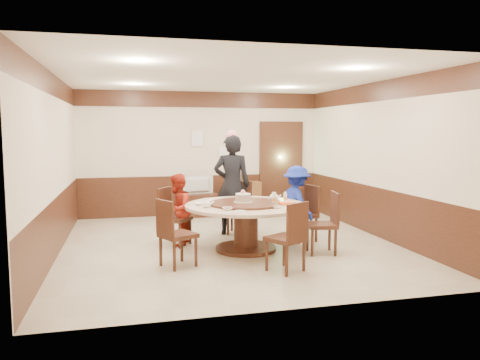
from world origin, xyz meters
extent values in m
plane|color=#C2B59B|center=(0.00, 0.00, 0.00)|extent=(6.00, 6.00, 0.00)
plane|color=white|center=(0.00, 0.00, 2.80)|extent=(6.00, 6.00, 0.00)
cube|color=beige|center=(0.00, 3.00, 1.40)|extent=(5.50, 0.04, 2.80)
cube|color=beige|center=(0.00, -3.00, 1.40)|extent=(5.50, 0.04, 2.80)
cube|color=beige|center=(-2.75, 0.00, 1.40)|extent=(0.04, 6.00, 2.80)
cube|color=beige|center=(2.75, 0.00, 1.40)|extent=(0.04, 6.00, 2.80)
cube|color=#3D1E13|center=(0.00, 0.00, 0.45)|extent=(5.50, 6.00, 0.90)
cube|color=#3D1E13|center=(0.00, 0.00, 2.62)|extent=(5.50, 6.00, 0.35)
cube|color=#3D1E13|center=(1.90, 2.95, 1.05)|extent=(1.05, 0.08, 2.18)
cube|color=#88D29C|center=(1.90, 2.97, 1.05)|extent=(0.88, 0.02, 2.05)
cylinder|color=#3D1E13|center=(0.17, -0.43, 0.03)|extent=(0.98, 0.98, 0.06)
cylinder|color=#3D1E13|center=(0.17, -0.43, 0.35)|extent=(0.39, 0.39, 0.65)
cylinder|color=beige|center=(0.17, -0.43, 0.72)|extent=(1.95, 1.95, 0.05)
cylinder|color=#3D1E13|center=(0.17, -0.43, 0.77)|extent=(1.19, 1.19, 0.03)
cube|color=#3D1E13|center=(1.28, -0.04, 0.45)|extent=(0.53, 0.53, 0.06)
cube|color=#3D1E13|center=(1.49, 0.01, 0.72)|extent=(0.13, 0.42, 0.50)
cube|color=#3D1E13|center=(1.28, -0.04, 0.21)|extent=(0.36, 0.36, 0.42)
cube|color=#3D1E13|center=(0.36, 0.80, 0.45)|extent=(0.58, 0.58, 0.06)
cube|color=#3D1E13|center=(0.44, 0.99, 0.72)|extent=(0.40, 0.21, 0.50)
cube|color=#3D1E13|center=(0.36, 0.80, 0.21)|extent=(0.36, 0.36, 0.42)
cube|color=#3D1E13|center=(-0.90, 0.16, 0.45)|extent=(0.61, 0.61, 0.06)
cube|color=#3D1E13|center=(-1.07, 0.29, 0.72)|extent=(0.28, 0.36, 0.50)
cube|color=#3D1E13|center=(-0.90, 0.16, 0.21)|extent=(0.36, 0.36, 0.42)
cube|color=#3D1E13|center=(-0.99, -1.08, 0.45)|extent=(0.59, 0.59, 0.06)
cube|color=#3D1E13|center=(-1.17, -1.18, 0.72)|extent=(0.23, 0.39, 0.50)
cube|color=#3D1E13|center=(-0.99, -1.08, 0.21)|extent=(0.36, 0.36, 0.42)
cube|color=#3D1E13|center=(0.42, -1.65, 0.45)|extent=(0.60, 0.60, 0.06)
cube|color=#3D1E13|center=(0.52, -1.84, 0.72)|extent=(0.38, 0.24, 0.50)
cube|color=#3D1E13|center=(0.42, -1.65, 0.21)|extent=(0.36, 0.36, 0.42)
cube|color=#3D1E13|center=(1.27, -0.90, 0.45)|extent=(0.51, 0.51, 0.06)
cube|color=#3D1E13|center=(1.48, -0.94, 0.72)|extent=(0.11, 0.42, 0.50)
cube|color=#3D1E13|center=(1.27, -0.90, 0.21)|extent=(0.36, 0.36, 0.42)
imported|color=black|center=(0.21, 0.78, 0.92)|extent=(0.76, 0.59, 1.85)
imported|color=#A62416|center=(-0.86, 0.17, 0.60)|extent=(0.63, 0.71, 1.21)
imported|color=navy|center=(1.21, 0.03, 0.66)|extent=(0.65, 0.93, 1.32)
cylinder|color=white|center=(0.14, -0.38, 0.79)|extent=(0.30, 0.30, 0.01)
cylinder|color=tan|center=(0.14, -0.38, 0.85)|extent=(0.24, 0.24, 0.11)
cylinder|color=white|center=(0.14, -0.38, 0.91)|extent=(0.24, 0.24, 0.01)
sphere|color=#E96E7A|center=(0.14, -0.38, 0.95)|extent=(0.07, 0.07, 0.07)
ellipsoid|color=white|center=(-0.50, -0.60, 0.81)|extent=(0.17, 0.15, 0.13)
ellipsoid|color=white|center=(0.72, -0.18, 0.81)|extent=(0.17, 0.15, 0.13)
imported|color=white|center=(-0.36, -0.05, 0.77)|extent=(0.14, 0.14, 0.03)
imported|color=white|center=(0.53, -0.94, 0.77)|extent=(0.13, 0.13, 0.04)
imported|color=white|center=(-0.23, -0.90, 0.77)|extent=(0.15, 0.15, 0.04)
imported|color=white|center=(0.85, -0.56, 0.77)|extent=(0.15, 0.15, 0.05)
imported|color=white|center=(-0.56, -0.32, 0.77)|extent=(0.15, 0.15, 0.04)
imported|color=white|center=(0.36, 0.14, 0.77)|extent=(0.14, 0.14, 0.05)
cylinder|color=white|center=(-0.08, -1.08, 0.76)|extent=(0.18, 0.18, 0.01)
cylinder|color=white|center=(0.62, 0.07, 0.76)|extent=(0.18, 0.18, 0.01)
cube|color=white|center=(0.75, -0.75, 0.76)|extent=(0.30, 0.20, 0.02)
cube|color=#E6591A|center=(0.75, -0.75, 0.79)|extent=(0.24, 0.15, 0.04)
cylinder|color=silver|center=(0.62, -0.52, 0.83)|extent=(0.06, 0.06, 0.16)
cylinder|color=silver|center=(0.84, -0.41, 0.83)|extent=(0.06, 0.06, 0.16)
cube|color=#3D1E13|center=(-0.10, 2.75, 0.25)|extent=(0.85, 0.45, 0.50)
imported|color=gray|center=(-0.10, 2.75, 0.71)|extent=(0.72, 0.24, 0.41)
cube|color=brown|center=(0.92, 2.78, 0.38)|extent=(0.80, 0.40, 0.75)
cylinder|color=silver|center=(0.85, 2.78, 0.94)|extent=(0.15, 0.15, 0.38)
cube|color=white|center=(-0.10, 2.96, 1.75)|extent=(0.25, 0.00, 0.35)
cube|color=white|center=(0.55, 2.96, 1.45)|extent=(0.30, 0.00, 0.22)
camera|label=1|loc=(-1.66, -7.60, 1.92)|focal=35.00mm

